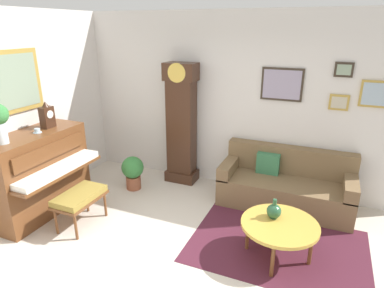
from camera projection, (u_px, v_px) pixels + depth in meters
name	position (u px, v px, depth m)	size (l,w,h in m)	color
ground_plane	(167.00, 273.00, 3.69)	(6.40, 6.00, 0.10)	beige
wall_back	(234.00, 102.00, 5.28)	(5.30, 0.13, 2.80)	silver
area_rug	(277.00, 246.00, 4.06)	(2.10, 1.50, 0.01)	#4C1E2D
piano	(38.00, 173.00, 4.65)	(0.87, 1.44, 1.19)	brown
piano_bench	(80.00, 198.00, 4.38)	(0.42, 0.70, 0.48)	brown
grandfather_clock	(181.00, 127.00, 5.50)	(0.52, 0.34, 2.03)	#3D2316
couch	(285.00, 185.00, 4.94)	(1.90, 0.80, 0.84)	brown
coffee_table	(280.00, 226.00, 3.75)	(0.88, 0.88, 0.45)	gold
mantel_clock	(47.00, 116.00, 4.66)	(0.13, 0.18, 0.38)	#3D2316
teacup	(37.00, 131.00, 4.47)	(0.12, 0.12, 0.06)	#ADC6D6
green_jug	(274.00, 211.00, 3.82)	(0.17, 0.17, 0.24)	#234C33
potted_plant	(133.00, 171.00, 5.41)	(0.36, 0.36, 0.56)	#935138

